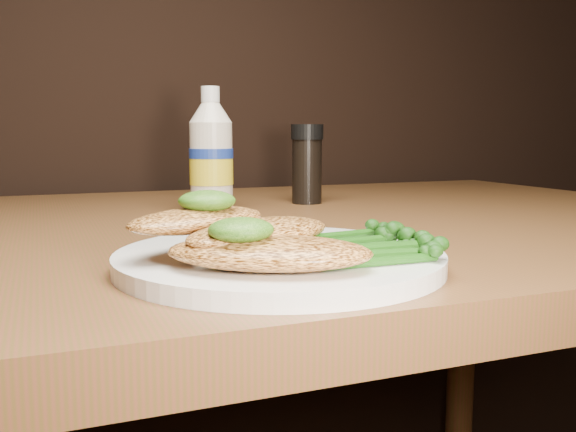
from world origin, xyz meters
name	(u,v)px	position (x,y,z in m)	size (l,w,h in m)	color
plate	(279,259)	(-0.10, 0.79, 0.76)	(0.25, 0.25, 0.01)	white
chicken_front	(269,252)	(-0.13, 0.73, 0.77)	(0.14, 0.07, 0.02)	#E19547
chicken_mid	(260,233)	(-0.13, 0.76, 0.78)	(0.13, 0.06, 0.02)	#E19547
chicken_back	(198,220)	(-0.16, 0.80, 0.79)	(0.12, 0.06, 0.02)	#E19547
pesto_front	(241,230)	(-0.15, 0.73, 0.79)	(0.04, 0.04, 0.02)	#0E3407
pesto_back	(207,201)	(-0.16, 0.79, 0.80)	(0.04, 0.04, 0.02)	#0E3407
broccolini_bundle	(355,242)	(-0.06, 0.75, 0.77)	(0.12, 0.09, 0.02)	#1A4C10
mayo_bottle	(211,149)	(-0.06, 1.14, 0.83)	(0.06, 0.06, 0.16)	beige
pepper_grinder	(307,164)	(0.09, 1.18, 0.81)	(0.05, 0.05, 0.11)	black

